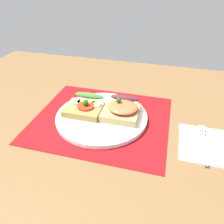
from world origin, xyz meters
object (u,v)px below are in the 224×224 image
sandwich_egg_tomato (85,106)px  napkin (205,144)px  sandwich_salmon (122,109)px  plate (102,117)px  fork (204,142)px

sandwich_egg_tomato → napkin: sandwich_egg_tomato is taller
napkin → sandwich_salmon: bearing=166.4°
plate → sandwich_salmon: 6.11cm
sandwich_salmon → napkin: 22.70cm
sandwich_salmon → napkin: sandwich_salmon is taller
sandwich_egg_tomato → napkin: (32.45, -4.92, -2.54)cm
napkin → fork: 0.63cm
sandwich_egg_tomato → fork: bearing=-8.5°
sandwich_egg_tomato → napkin: bearing=-8.6°
plate → fork: (26.87, -3.68, -0.10)cm
sandwich_egg_tomato → fork: size_ratio=0.71×
plate → sandwich_egg_tomato: sandwich_egg_tomato is taller
plate → sandwich_egg_tomato: bearing=168.0°
sandwich_salmon → napkin: size_ratio=0.77×
sandwich_egg_tomato → plate: bearing=-12.0°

